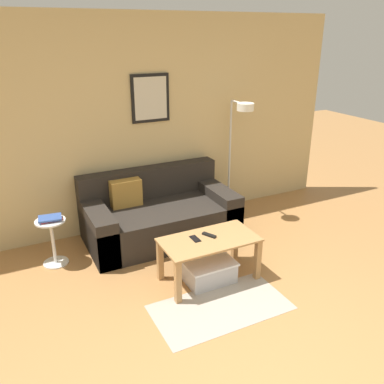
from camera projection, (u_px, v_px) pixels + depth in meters
The scene contains 10 objects.
wall_back at pixel (134, 126), 4.86m from camera, with size 5.60×0.09×2.55m.
area_rug at pixel (221, 307), 3.69m from camera, with size 1.24×0.65×0.01m, color #A39989.
couch at pixel (159, 215), 4.87m from camera, with size 1.75×0.92×0.78m.
coffee_table at pixel (209, 247), 3.98m from camera, with size 0.95×0.50×0.45m.
storage_bin at pixel (209, 271), 4.04m from camera, with size 0.50×0.35×0.22m.
floor_lamp at pixel (238, 139), 5.15m from camera, with size 0.25×0.55×1.53m.
side_table at pixel (53, 238), 4.27m from camera, with size 0.31×0.31×0.51m.
book_stack at pixel (50, 218), 4.19m from camera, with size 0.25×0.20×0.04m.
remote_control at pixel (209, 235), 4.00m from camera, with size 0.04×0.15×0.02m, color black.
cell_phone at pixel (195, 239), 3.94m from camera, with size 0.07×0.14×0.01m, color black.
Camera 1 is at (-1.52, -1.62, 2.34)m, focal length 38.00 mm.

